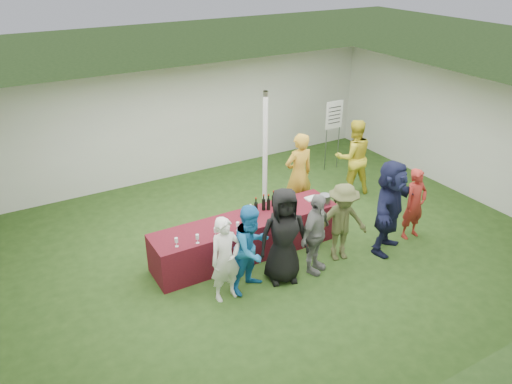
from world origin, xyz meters
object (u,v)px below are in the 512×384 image
serving_table (247,236)px  customer_4 (342,222)px  dump_bucket (325,199)px  customer_5 (390,207)px  wine_list_sign (334,120)px  customer_2 (284,236)px  customer_0 (226,259)px  customer_6 (415,204)px  staff_pourer (299,174)px  customer_3 (315,234)px  staff_back (353,157)px  customer_1 (252,248)px

serving_table → customer_4: (1.42, -0.99, 0.38)m
dump_bucket → customer_5: bearing=-52.0°
wine_list_sign → customer_2: bearing=-137.2°
customer_0 → customer_6: (4.05, -0.12, -0.02)m
staff_pourer → dump_bucket: bearing=84.5°
customer_2 → customer_3: (0.61, -0.08, -0.11)m
staff_back → customer_1: staff_back is taller
wine_list_sign → customer_4: (-2.40, -3.38, -0.56)m
customer_1 → staff_pourer: bearing=21.4°
serving_table → staff_back: (3.39, 1.07, 0.51)m
customer_6 → staff_pourer: bearing=125.2°
serving_table → customer_1: bearing=-114.2°
customer_0 → customer_1: 0.49m
serving_table → dump_bucket: 1.69m
staff_pourer → customer_0: bearing=35.4°
staff_pourer → staff_back: staff_pourer is taller
wine_list_sign → customer_6: wine_list_sign is taller
customer_3 → customer_6: bearing=-25.8°
customer_1 → customer_4: 1.85m
staff_back → customer_2: 3.83m
customer_3 → customer_6: customer_3 is taller
dump_bucket → customer_6: bearing=-29.4°
customer_2 → serving_table: bearing=116.4°
staff_back → customer_0: bearing=42.5°
wine_list_sign → customer_4: bearing=-125.4°
customer_0 → customer_1: customer_1 is taller
wine_list_sign → customer_0: size_ratio=1.21×
customer_1 → customer_5: bearing=-23.4°
serving_table → customer_4: 1.77m
customer_4 → customer_6: 1.72m
wine_list_sign → customer_5: size_ratio=0.98×
staff_pourer → customer_6: bearing=126.8°
wine_list_sign → serving_table: bearing=-147.9°
staff_pourer → customer_5: customer_5 is taller
customer_4 → customer_6: (1.72, -0.10, -0.03)m
customer_0 → customer_5: customer_5 is taller
customer_2 → customer_5: size_ratio=0.94×
customer_1 → customer_6: (3.57, -0.13, -0.05)m
customer_5 → serving_table: bearing=125.4°
dump_bucket → staff_back: 2.20m
staff_pourer → customer_2: staff_pourer is taller
dump_bucket → customer_1: customer_1 is taller
customer_5 → customer_0: bearing=148.2°
customer_0 → customer_4: (2.34, -0.02, 0.01)m
customer_3 → dump_bucket: bearing=19.8°
wine_list_sign → customer_3: bearing=-131.3°
dump_bucket → staff_back: (1.78, 1.29, 0.04)m
customer_4 → customer_3: bearing=-159.0°
wine_list_sign → customer_4: 4.18m
customer_3 → customer_4: 0.66m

